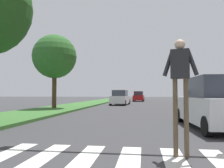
{
  "coord_description": "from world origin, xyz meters",
  "views": [
    {
      "loc": [
        -0.61,
        3.63,
        1.33
      ],
      "look_at": [
        -2.75,
        18.73,
        2.0
      ],
      "focal_mm": 35.78,
      "sensor_mm": 36.0,
      "label": 1
    }
  ],
  "objects_px": {
    "pedestrian_performer": "(180,78)",
    "suv_crossing": "(214,104)",
    "tree_far": "(55,57)",
    "sedan_distant": "(139,97)",
    "sedan_midblock": "(120,98)"
  },
  "relations": [
    {
      "from": "pedestrian_performer",
      "to": "suv_crossing",
      "type": "xyz_separation_m",
      "value": [
        1.93,
        4.25,
        -0.73
      ]
    },
    {
      "from": "pedestrian_performer",
      "to": "sedan_distant",
      "type": "xyz_separation_m",
      "value": [
        -1.6,
        34.01,
        -0.85
      ]
    },
    {
      "from": "pedestrian_performer",
      "to": "sedan_midblock",
      "type": "height_order",
      "value": "pedestrian_performer"
    },
    {
      "from": "tree_far",
      "to": "suv_crossing",
      "type": "distance_m",
      "value": 13.56
    },
    {
      "from": "sedan_midblock",
      "to": "pedestrian_performer",
      "type": "bearing_deg",
      "value": -80.75
    },
    {
      "from": "pedestrian_performer",
      "to": "sedan_midblock",
      "type": "bearing_deg",
      "value": 99.25
    },
    {
      "from": "sedan_distant",
      "to": "sedan_midblock",
      "type": "bearing_deg",
      "value": -98.81
    },
    {
      "from": "pedestrian_performer",
      "to": "tree_far",
      "type": "bearing_deg",
      "value": 122.48
    },
    {
      "from": "suv_crossing",
      "to": "sedan_midblock",
      "type": "height_order",
      "value": "suv_crossing"
    },
    {
      "from": "suv_crossing",
      "to": "sedan_distant",
      "type": "relative_size",
      "value": 1.04
    },
    {
      "from": "suv_crossing",
      "to": "sedan_distant",
      "type": "distance_m",
      "value": 29.97
    },
    {
      "from": "tree_far",
      "to": "suv_crossing",
      "type": "height_order",
      "value": "tree_far"
    },
    {
      "from": "pedestrian_performer",
      "to": "sedan_midblock",
      "type": "distance_m",
      "value": 21.91
    },
    {
      "from": "pedestrian_performer",
      "to": "sedan_midblock",
      "type": "xyz_separation_m",
      "value": [
        -3.52,
        21.61,
        -0.85
      ]
    },
    {
      "from": "suv_crossing",
      "to": "tree_far",
      "type": "bearing_deg",
      "value": 139.82
    }
  ]
}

